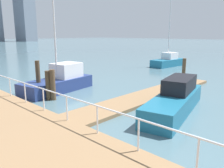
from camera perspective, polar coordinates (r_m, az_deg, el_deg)
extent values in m
plane|color=slate|center=(19.02, -18.78, -0.33)|extent=(300.00, 300.00, 0.00)
cube|color=#93704C|center=(14.92, 8.96, -2.86)|extent=(13.82, 2.00, 0.18)
cylinder|color=white|center=(6.49, 20.49, -16.67)|extent=(0.06, 0.06, 1.05)
cylinder|color=white|center=(7.30, 6.60, -12.50)|extent=(0.06, 0.06, 1.05)
cylinder|color=white|center=(8.46, -3.67, -8.84)|extent=(0.06, 0.06, 1.05)
cylinder|color=white|center=(9.85, -11.13, -5.95)|extent=(0.06, 0.06, 1.05)
cylinder|color=white|center=(11.37, -16.63, -3.74)|extent=(0.06, 0.06, 1.05)
cylinder|color=white|center=(12.99, -20.77, -2.04)|extent=(0.06, 0.06, 1.05)
cylinder|color=white|center=(14.66, -23.97, -0.71)|extent=(0.06, 0.06, 1.05)
cylinder|color=white|center=(7.66, 1.07, -6.96)|extent=(0.06, 24.36, 0.06)
cylinder|color=brown|center=(22.77, 17.45, 3.96)|extent=(0.33, 0.33, 1.70)
cylinder|color=brown|center=(14.36, -14.51, -0.23)|extent=(0.32, 0.32, 1.87)
cylinder|color=#473826|center=(15.63, -17.86, 1.37)|extent=(0.28, 0.28, 2.30)
cylinder|color=#473826|center=(14.45, -15.60, -0.35)|extent=(0.30, 0.30, 1.81)
cube|color=navy|center=(16.59, -13.41, -0.26)|extent=(5.56, 2.79, 0.87)
cube|color=white|center=(17.03, -11.26, 3.42)|extent=(2.15, 1.86, 1.03)
cylinder|color=silver|center=(16.25, -14.30, 16.60)|extent=(0.12, 0.12, 8.79)
cube|color=#1E6B8C|center=(29.31, 13.66, 5.16)|extent=(4.95, 2.14, 0.88)
cube|color=white|center=(29.52, 14.14, 6.83)|extent=(1.75, 1.54, 0.81)
cylinder|color=silver|center=(29.13, 14.17, 14.75)|extent=(0.12, 0.12, 8.92)
cube|color=#1E6B8C|center=(12.26, 15.22, -4.73)|extent=(6.40, 2.97, 0.93)
cube|color=black|center=(12.89, 16.47, -0.05)|extent=(2.96, 1.86, 0.77)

